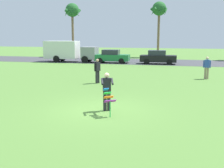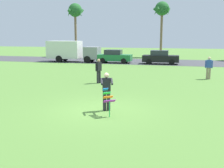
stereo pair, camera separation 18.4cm
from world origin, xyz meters
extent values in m
plane|color=#568438|center=(0.00, 0.00, 0.00)|extent=(120.00, 120.00, 0.00)
cube|color=#424247|center=(0.00, 23.33, 0.01)|extent=(120.00, 8.00, 0.01)
cylinder|color=#26262B|center=(0.38, 0.03, 0.45)|extent=(0.16, 0.16, 0.90)
cylinder|color=#26262B|center=(0.21, -0.03, 0.45)|extent=(0.16, 0.16, 0.90)
cube|color=black|center=(0.30, 0.00, 1.20)|extent=(0.41, 0.32, 0.60)
sphere|color=beige|center=(0.30, 0.00, 1.62)|extent=(0.22, 0.22, 0.22)
cylinder|color=black|center=(0.58, -0.16, 1.38)|extent=(0.27, 0.58, 0.24)
cylinder|color=black|center=(0.16, -0.30, 1.38)|extent=(0.27, 0.58, 0.24)
cube|color=blue|center=(0.39, -0.53, 1.09)|extent=(0.26, 0.24, 0.12)
cube|color=green|center=(0.49, -0.67, 0.96)|extent=(0.34, 0.30, 0.12)
cube|color=orange|center=(0.58, -0.80, 0.82)|extent=(0.42, 0.35, 0.12)
cube|color=purple|center=(0.67, -0.93, 0.68)|extent=(0.50, 0.41, 0.12)
cylinder|color=green|center=(0.67, -0.93, 0.34)|extent=(0.04, 0.04, 0.68)
cube|color=gray|center=(-7.30, 20.96, 1.17)|extent=(1.82, 1.92, 1.50)
cube|color=silver|center=(-11.00, 20.92, 1.52)|extent=(4.22, 2.05, 2.20)
cylinder|color=black|center=(-7.66, 21.87, 0.42)|extent=(0.84, 0.29, 0.84)
cylinder|color=black|center=(-7.64, 20.03, 0.42)|extent=(0.84, 0.29, 0.84)
cylinder|color=black|center=(-11.37, 21.83, 0.42)|extent=(0.84, 0.29, 0.84)
cylinder|color=black|center=(-11.35, 19.99, 0.42)|extent=(0.84, 0.29, 0.84)
cube|color=#1E7238|center=(-4.44, 20.93, 0.64)|extent=(4.22, 1.75, 0.76)
cube|color=#282D38|center=(-4.59, 20.92, 1.30)|extent=(2.03, 1.42, 0.60)
cylinder|color=black|center=(-3.15, 21.75, 0.32)|extent=(0.64, 0.23, 0.64)
cylinder|color=black|center=(-3.13, 20.13, 0.32)|extent=(0.64, 0.23, 0.64)
cylinder|color=black|center=(-5.75, 21.72, 0.32)|extent=(0.64, 0.23, 0.64)
cylinder|color=black|center=(-5.73, 20.10, 0.32)|extent=(0.64, 0.23, 0.64)
cube|color=black|center=(1.14, 20.93, 0.64)|extent=(4.22, 1.76, 0.76)
cube|color=#282D38|center=(0.99, 20.92, 1.30)|extent=(2.04, 1.42, 0.60)
cylinder|color=black|center=(2.43, 21.75, 0.32)|extent=(0.64, 0.23, 0.64)
cylinder|color=black|center=(2.46, 20.14, 0.32)|extent=(0.64, 0.23, 0.64)
cylinder|color=black|center=(-0.17, 21.72, 0.32)|extent=(0.64, 0.23, 0.64)
cylinder|color=black|center=(-0.15, 20.10, 0.32)|extent=(0.64, 0.23, 0.64)
cylinder|color=brown|center=(-12.89, 29.64, 3.49)|extent=(0.36, 0.36, 6.98)
sphere|color=#236028|center=(-12.89, 29.64, 7.18)|extent=(2.10, 2.10, 2.10)
cone|color=#236028|center=(-11.94, 29.64, 6.73)|extent=(0.44, 1.56, 1.28)
cone|color=#236028|center=(-12.59, 30.54, 6.73)|extent=(1.62, 0.90, 1.28)
cone|color=#236028|center=(-13.66, 30.20, 6.73)|extent=(1.27, 1.52, 1.28)
cone|color=#236028|center=(-13.66, 29.08, 6.73)|extent=(1.27, 1.52, 1.28)
cone|color=#236028|center=(-12.59, 28.74, 6.73)|extent=(1.62, 0.90, 1.28)
cylinder|color=brown|center=(0.36, 31.42, 3.54)|extent=(0.36, 0.36, 7.08)
sphere|color=#236028|center=(0.36, 31.42, 7.28)|extent=(2.10, 2.10, 2.10)
cone|color=#236028|center=(1.31, 31.42, 6.83)|extent=(0.44, 1.56, 1.28)
cone|color=#236028|center=(0.66, 32.32, 6.83)|extent=(1.62, 0.90, 1.28)
cone|color=#236028|center=(-0.41, 31.97, 6.83)|extent=(1.27, 1.52, 1.28)
cone|color=#236028|center=(-0.41, 30.86, 6.83)|extent=(1.27, 1.52, 1.28)
cone|color=#236028|center=(0.66, 30.51, 6.83)|extent=(1.62, 0.90, 1.28)
cylinder|color=#26262B|center=(-2.09, 6.83, 0.45)|extent=(0.16, 0.16, 0.90)
cylinder|color=#26262B|center=(-2.18, 6.67, 0.45)|extent=(0.16, 0.16, 0.90)
cube|color=black|center=(-2.13, 6.75, 1.20)|extent=(0.37, 0.42, 0.60)
sphere|color=tan|center=(-2.13, 6.75, 1.62)|extent=(0.22, 0.22, 0.22)
cylinder|color=black|center=(-2.01, 6.96, 1.17)|extent=(0.09, 0.09, 0.58)
cylinder|color=black|center=(-2.26, 6.55, 1.17)|extent=(0.09, 0.09, 0.58)
cylinder|color=gray|center=(5.66, 10.52, 0.45)|extent=(0.16, 0.16, 0.90)
cylinder|color=gray|center=(5.48, 10.55, 0.45)|extent=(0.16, 0.16, 0.90)
cube|color=#2D4CA5|center=(5.57, 10.54, 1.20)|extent=(0.39, 0.28, 0.60)
sphere|color=beige|center=(5.57, 10.54, 1.62)|extent=(0.22, 0.22, 0.22)
cylinder|color=#2D4CA5|center=(5.80, 10.49, 1.17)|extent=(0.09, 0.09, 0.58)
cylinder|color=#2D4CA5|center=(5.33, 10.58, 1.17)|extent=(0.09, 0.09, 0.58)
camera|label=1|loc=(3.31, -11.66, 3.39)|focal=43.94mm
camera|label=2|loc=(3.49, -11.61, 3.39)|focal=43.94mm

